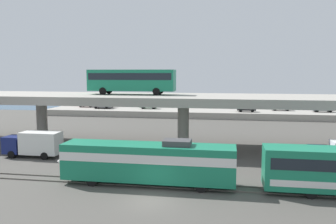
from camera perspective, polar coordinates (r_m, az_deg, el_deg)
The scene contains 16 objects.
ground_plane at distance 28.54m, azimuth -2.89°, elevation -14.21°, with size 260.00×260.00×0.00m, color #4C4944.
rail_strip_near at distance 31.55m, azimuth -1.54°, elevation -12.05°, with size 110.00×0.12×0.12m, color #59544C.
rail_strip_far at distance 32.89m, azimuth -1.04°, elevation -11.27°, with size 110.00×0.12×0.12m, color #59544C.
train_locomotive at distance 32.03m, azimuth -4.62°, elevation -7.81°, with size 16.57×3.04×4.18m.
highway_overpass at distance 46.58m, azimuth 2.51°, elevation 1.81°, with size 96.00×11.74×7.04m.
transit_bus_on_overpass at distance 48.74m, azimuth -5.91°, elevation 5.27°, with size 12.00×2.68×3.40m.
service_truck_east at distance 45.02m, azimuth -20.86°, elevation -4.78°, with size 6.80×2.46×3.04m.
pier_parking_lot at distance 81.80m, azimuth 5.64°, elevation -0.17°, with size 73.55×11.09×1.42m, color #9E998E.
parked_car_0 at distance 79.50m, azimuth 12.61°, elevation 0.59°, with size 4.05×1.92×1.50m.
parked_car_1 at distance 84.27m, azimuth 17.76°, elevation 0.76°, with size 4.37×1.84×1.50m.
parked_car_2 at distance 84.36m, azimuth 23.75°, elevation 0.53°, with size 4.42×1.99×1.50m.
parked_car_3 at distance 88.20m, azimuth -10.16°, elevation 1.20°, with size 4.66×1.93×1.50m.
parked_car_4 at distance 84.32m, azimuth -3.08°, elevation 1.06°, with size 4.17×1.98×1.50m.
parked_car_5 at distance 90.54m, azimuth -12.98°, elevation 1.27°, with size 4.21×1.97×1.50m.
parked_car_6 at distance 85.99m, azimuth -10.56°, elevation 1.06°, with size 4.35×1.87×1.50m.
harbor_water at distance 104.70m, azimuth 6.58°, elevation 0.86°, with size 140.00×36.00×0.01m, color #2D5170.
Camera 1 is at (5.95, -26.04, 10.05)m, focal length 37.62 mm.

